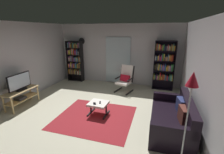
# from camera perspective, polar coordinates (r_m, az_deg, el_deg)

# --- Properties ---
(ground_plane) EXTENTS (7.02, 7.02, 0.00)m
(ground_plane) POSITION_cam_1_polar(r_m,az_deg,el_deg) (4.83, -6.84, -12.46)
(ground_plane) COLOR beige
(wall_back) EXTENTS (5.60, 0.06, 2.60)m
(wall_back) POSITION_cam_1_polar(r_m,az_deg,el_deg) (7.06, 2.19, 8.09)
(wall_back) COLOR silver
(wall_back) RESTS_ON ground
(wall_left) EXTENTS (0.06, 6.00, 2.60)m
(wall_left) POSITION_cam_1_polar(r_m,az_deg,el_deg) (5.97, -31.91, 4.06)
(wall_left) COLOR silver
(wall_left) RESTS_ON ground
(wall_right) EXTENTS (0.06, 6.00, 2.60)m
(wall_right) POSITION_cam_1_polar(r_m,az_deg,el_deg) (4.11, 29.52, -0.23)
(wall_right) COLOR silver
(wall_right) RESTS_ON ground
(glass_door_panel) EXTENTS (1.10, 0.01, 2.00)m
(glass_door_panel) POSITION_cam_1_polar(r_m,az_deg,el_deg) (7.03, 2.11, 6.00)
(glass_door_panel) COLOR silver
(area_rug) EXTENTS (2.06, 1.86, 0.01)m
(area_rug) POSITION_cam_1_polar(r_m,az_deg,el_deg) (4.59, -6.10, -14.11)
(area_rug) COLOR maroon
(area_rug) RESTS_ON ground
(tv_stand) EXTENTS (0.41, 1.12, 0.54)m
(tv_stand) POSITION_cam_1_polar(r_m,az_deg,el_deg) (5.78, -29.73, -5.84)
(tv_stand) COLOR tan
(tv_stand) RESTS_ON ground
(television) EXTENTS (0.20, 0.81, 0.53)m
(television) POSITION_cam_1_polar(r_m,az_deg,el_deg) (5.65, -30.25, -1.73)
(television) COLOR black
(television) RESTS_ON tv_stand
(bookshelf_near_tv) EXTENTS (0.73, 0.30, 1.86)m
(bookshelf_near_tv) POSITION_cam_1_polar(r_m,az_deg,el_deg) (7.65, -13.11, 5.96)
(bookshelf_near_tv) COLOR black
(bookshelf_near_tv) RESTS_ON ground
(bookshelf_near_sofa) EXTENTS (0.80, 0.30, 1.95)m
(bookshelf_near_sofa) POSITION_cam_1_polar(r_m,az_deg,el_deg) (6.63, 18.18, 4.31)
(bookshelf_near_sofa) COLOR black
(bookshelf_near_sofa) RESTS_ON ground
(leather_sofa) EXTENTS (0.89, 1.80, 0.81)m
(leather_sofa) POSITION_cam_1_polar(r_m,az_deg,el_deg) (4.20, 21.11, -13.73)
(leather_sofa) COLOR black
(leather_sofa) RESTS_ON ground
(lounge_armchair) EXTENTS (0.71, 0.77, 1.02)m
(lounge_armchair) POSITION_cam_1_polar(r_m,az_deg,el_deg) (6.22, 4.77, -0.33)
(lounge_armchair) COLOR black
(lounge_armchair) RESTS_ON ground
(ottoman) EXTENTS (0.54, 0.50, 0.36)m
(ottoman) POSITION_cam_1_polar(r_m,az_deg,el_deg) (4.59, -4.94, -9.87)
(ottoman) COLOR white
(ottoman) RESTS_ON ground
(tv_remote) EXTENTS (0.08, 0.15, 0.02)m
(tv_remote) POSITION_cam_1_polar(r_m,az_deg,el_deg) (4.55, -4.31, -9.08)
(tv_remote) COLOR black
(tv_remote) RESTS_ON ottoman
(cell_phone) EXTENTS (0.13, 0.16, 0.01)m
(cell_phone) POSITION_cam_1_polar(r_m,az_deg,el_deg) (4.50, -6.30, -9.46)
(cell_phone) COLOR black
(cell_phone) RESTS_ON ottoman
(floor_lamp_by_sofa) EXTENTS (0.22, 0.22, 1.76)m
(floor_lamp_by_sofa) POSITION_cam_1_polar(r_m,az_deg,el_deg) (2.67, 26.39, -5.56)
(floor_lamp_by_sofa) COLOR #A5A5AD
(floor_lamp_by_sofa) RESTS_ON ground
(wall_clock) EXTENTS (0.29, 0.03, 0.29)m
(wall_clock) POSITION_cam_1_polar(r_m,az_deg,el_deg) (7.53, -10.80, 12.56)
(wall_clock) COLOR silver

